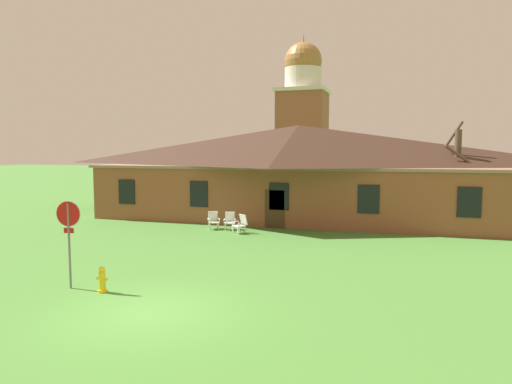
# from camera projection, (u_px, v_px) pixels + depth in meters

# --- Properties ---
(ground_plane) EXTENTS (200.00, 200.00, 0.00)m
(ground_plane) POSITION_uv_depth(u_px,v_px,m) (148.00, 313.00, 12.25)
(ground_plane) COLOR #477F33
(brick_building) EXTENTS (24.89, 10.40, 5.89)m
(brick_building) POSITION_uv_depth(u_px,v_px,m) (298.00, 170.00, 29.98)
(brick_building) COLOR brown
(brick_building) RESTS_ON ground
(dome_tower) EXTENTS (5.18, 5.18, 16.30)m
(dome_tower) POSITION_uv_depth(u_px,v_px,m) (303.00, 121.00, 48.39)
(dome_tower) COLOR #93563D
(dome_tower) RESTS_ON ground
(stop_sign) EXTENTS (0.80, 0.15, 2.75)m
(stop_sign) POSITION_uv_depth(u_px,v_px,m) (69.00, 226.00, 14.24)
(stop_sign) COLOR slate
(stop_sign) RESTS_ON ground
(lawn_chair_by_porch) EXTENTS (0.83, 0.86, 0.96)m
(lawn_chair_by_porch) POSITION_uv_depth(u_px,v_px,m) (213.00, 220.00, 25.16)
(lawn_chair_by_porch) COLOR silver
(lawn_chair_by_porch) RESTS_ON ground
(lawn_chair_near_door) EXTENTS (0.75, 0.80, 0.96)m
(lawn_chair_near_door) POSITION_uv_depth(u_px,v_px,m) (230.00, 221.00, 24.95)
(lawn_chair_near_door) COLOR white
(lawn_chair_near_door) RESTS_ON ground
(lawn_chair_left_end) EXTENTS (0.85, 0.87, 0.96)m
(lawn_chair_left_end) POSITION_uv_depth(u_px,v_px,m) (241.00, 223.00, 23.94)
(lawn_chair_left_end) COLOR white
(lawn_chair_left_end) RESTS_ON ground
(bare_tree_beside_building) EXTENTS (1.48, 1.51, 5.92)m
(bare_tree_beside_building) POSITION_uv_depth(u_px,v_px,m) (457.00, 175.00, 25.55)
(bare_tree_beside_building) COLOR brown
(bare_tree_beside_building) RESTS_ON ground
(fire_hydrant) EXTENTS (0.36, 0.28, 0.79)m
(fire_hydrant) POSITION_uv_depth(u_px,v_px,m) (102.00, 280.00, 13.98)
(fire_hydrant) COLOR gold
(fire_hydrant) RESTS_ON ground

